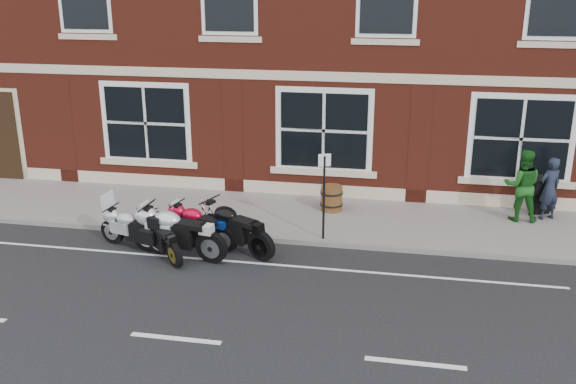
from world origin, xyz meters
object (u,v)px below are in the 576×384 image
pedestrian_right (522,185)px  a_board_sign (542,195)px  moto_sport_black (162,235)px  parking_sign (324,191)px  barrel_planter (331,198)px  moto_touring_silver (133,227)px  pedestrian_left (549,189)px  moto_naked_black (234,226)px  moto_sport_red (200,224)px  moto_sport_silver (177,230)px

pedestrian_right → a_board_sign: bearing=-137.0°
moto_sport_black → parking_sign: bearing=-23.9°
moto_sport_black → barrel_planter: 4.67m
moto_touring_silver → pedestrian_right: pedestrian_right is taller
a_board_sign → parking_sign: parking_sign is taller
parking_sign → barrel_planter: bearing=70.2°
moto_touring_silver → pedestrian_left: size_ratio=1.18×
moto_sport_black → moto_naked_black: size_ratio=0.69×
parking_sign → pedestrian_left: bearing=2.3°
moto_sport_black → a_board_sign: a_board_sign is taller
moto_sport_red → barrel_planter: 3.70m
barrel_planter → pedestrian_right: bearing=2.0°
pedestrian_left → moto_touring_silver: bearing=-9.2°
a_board_sign → pedestrian_left: bearing=-101.0°
moto_sport_red → pedestrian_left: bearing=-50.8°
moto_naked_black → a_board_sign: size_ratio=2.10×
moto_touring_silver → moto_naked_black: size_ratio=0.91×
moto_sport_black → a_board_sign: (8.58, 3.98, 0.13)m
moto_touring_silver → barrel_planter: moto_touring_silver is taller
moto_sport_red → moto_naked_black: size_ratio=0.92×
moto_sport_red → moto_sport_black: bearing=159.2°
moto_sport_red → barrel_planter: bearing=-27.5°
barrel_planter → moto_touring_silver: bearing=-144.2°
barrel_planter → parking_sign: size_ratio=0.32×
pedestrian_right → moto_touring_silver: bearing=20.6°
moto_sport_red → moto_sport_silver: size_ratio=0.81×
moto_sport_red → moto_sport_silver: moto_sport_silver is taller
moto_sport_red → parking_sign: (2.75, 0.60, 0.78)m
moto_sport_black → moto_naked_black: bearing=-23.6°
pedestrian_right → a_board_sign: pedestrian_right is taller
pedestrian_right → barrel_planter: bearing=2.9°
moto_naked_black → pedestrian_left: size_ratio=1.30×
pedestrian_left → barrel_planter: (-5.33, -0.37, -0.46)m
moto_naked_black → parking_sign: 2.16m
moto_sport_black → barrel_planter: (3.33, 3.28, -0.04)m
parking_sign → moto_sport_silver: bearing=-178.3°
barrel_planter → parking_sign: 2.11m
moto_naked_black → barrel_planter: 3.26m
pedestrian_left → moto_naked_black: bearing=-5.6°
moto_sport_black → pedestrian_left: pedestrian_left is taller
a_board_sign → moto_touring_silver: bearing=178.4°
moto_sport_black → parking_sign: size_ratio=0.70×
pedestrian_right → barrel_planter: 4.68m
moto_sport_silver → moto_sport_red: bearing=-11.3°
moto_sport_red → moto_sport_black: moto_sport_red is taller
moto_sport_red → pedestrian_left: size_ratio=1.20×
moto_touring_silver → pedestrian_left: bearing=-54.1°
pedestrian_left → moto_sport_red: bearing=-8.8°
moto_sport_red → moto_sport_silver: (-0.29, -0.69, 0.10)m
moto_touring_silver → barrel_planter: 5.08m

